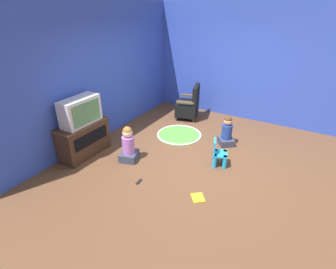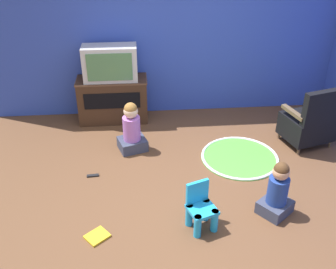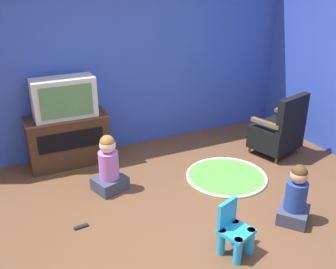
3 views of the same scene
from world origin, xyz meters
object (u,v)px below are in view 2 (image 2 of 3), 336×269
at_px(black_armchair, 310,122).
at_px(yellow_kid_chair, 201,211).
at_px(tv_cabinet, 113,99).
at_px(child_watching_center, 132,130).
at_px(book, 97,236).
at_px(remote_control, 93,176).
at_px(television, 110,63).
at_px(child_watching_left, 277,192).

bearing_deg(black_armchair, yellow_kid_chair, 24.76).
height_order(tv_cabinet, black_armchair, black_armchair).
bearing_deg(child_watching_center, book, -120.64).
relative_size(yellow_kid_chair, remote_control, 3.42).
relative_size(black_armchair, remote_control, 5.91).
bearing_deg(child_watching_center, tv_cabinet, 89.57).
bearing_deg(tv_cabinet, book, -92.11).
distance_m(child_watching_center, remote_control, 0.84).
distance_m(tv_cabinet, remote_control, 1.56).
relative_size(television, book, 2.69).
distance_m(yellow_kid_chair, child_watching_center, 1.74).
bearing_deg(child_watching_left, book, 147.96).
xyz_separation_m(tv_cabinet, television, (0.00, -0.03, 0.59)).
height_order(child_watching_left, child_watching_center, child_watching_center).
bearing_deg(child_watching_left, child_watching_center, 98.80).
distance_m(television, child_watching_center, 1.12).
bearing_deg(television, remote_control, -98.65).
bearing_deg(child_watching_left, yellow_kid_chair, 151.07).
xyz_separation_m(tv_cabinet, yellow_kid_chair, (0.99, -2.49, -0.14)).
relative_size(tv_cabinet, black_armchair, 1.18).
height_order(black_armchair, child_watching_left, black_armchair).
bearing_deg(book, yellow_kid_chair, -35.49).
xyz_separation_m(child_watching_center, remote_control, (-0.51, -0.60, -0.30)).
height_order(black_armchair, yellow_kid_chair, black_armchair).
height_order(child_watching_left, remote_control, child_watching_left).
bearing_deg(book, remote_control, 57.46).
bearing_deg(book, tv_cabinet, 48.39).
xyz_separation_m(television, child_watching_left, (1.85, -2.31, -0.66)).
bearing_deg(black_armchair, book, 13.28).
relative_size(black_armchair, book, 3.08).
relative_size(yellow_kid_chair, book, 1.78).
distance_m(yellow_kid_chair, remote_control, 1.58).
height_order(tv_cabinet, yellow_kid_chair, tv_cabinet).
xyz_separation_m(yellow_kid_chair, book, (-1.09, -0.08, -0.20)).
bearing_deg(book, child_watching_left, -33.01).
distance_m(television, remote_control, 1.76).
bearing_deg(tv_cabinet, child_watching_left, -51.74).
relative_size(tv_cabinet, yellow_kid_chair, 2.04).
bearing_deg(yellow_kid_chair, black_armchair, 20.57).
relative_size(tv_cabinet, book, 3.63).
xyz_separation_m(television, book, (-0.09, -2.54, -0.94)).
relative_size(yellow_kid_chair, child_watching_center, 0.73).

